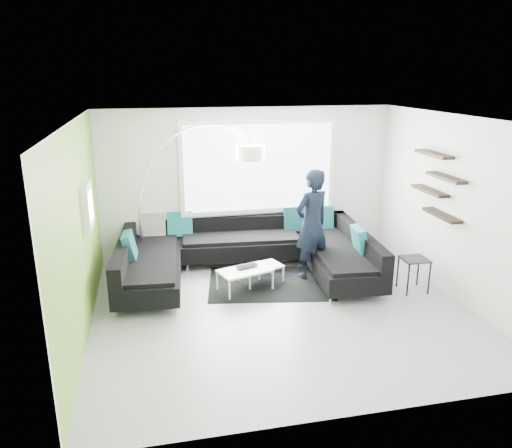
{
  "coord_description": "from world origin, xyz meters",
  "views": [
    {
      "loc": [
        -1.81,
        -6.53,
        3.4
      ],
      "look_at": [
        -0.19,
        0.9,
        1.08
      ],
      "focal_mm": 35.0,
      "sensor_mm": 36.0,
      "label": 1
    }
  ],
  "objects_px": {
    "arc_lamp": "(139,201)",
    "side_table": "(413,274)",
    "sectional_sofa": "(246,256)",
    "person": "(312,224)",
    "laptop": "(249,267)",
    "coffee_table": "(253,276)"
  },
  "relations": [
    {
      "from": "coffee_table",
      "to": "person",
      "type": "relative_size",
      "value": 0.57
    },
    {
      "from": "person",
      "to": "laptop",
      "type": "bearing_deg",
      "value": -9.67
    },
    {
      "from": "side_table",
      "to": "laptop",
      "type": "height_order",
      "value": "side_table"
    },
    {
      "from": "arc_lamp",
      "to": "side_table",
      "type": "distance_m",
      "value": 4.75
    },
    {
      "from": "sectional_sofa",
      "to": "coffee_table",
      "type": "bearing_deg",
      "value": -76.94
    },
    {
      "from": "arc_lamp",
      "to": "laptop",
      "type": "bearing_deg",
      "value": -42.98
    },
    {
      "from": "arc_lamp",
      "to": "person",
      "type": "bearing_deg",
      "value": -25.63
    },
    {
      "from": "arc_lamp",
      "to": "side_table",
      "type": "height_order",
      "value": "arc_lamp"
    },
    {
      "from": "side_table",
      "to": "laptop",
      "type": "bearing_deg",
      "value": 165.98
    },
    {
      "from": "side_table",
      "to": "person",
      "type": "bearing_deg",
      "value": 147.55
    },
    {
      "from": "sectional_sofa",
      "to": "person",
      "type": "xyz_separation_m",
      "value": [
        1.1,
        -0.17,
        0.54
      ]
    },
    {
      "from": "coffee_table",
      "to": "sectional_sofa",
      "type": "bearing_deg",
      "value": 80.78
    },
    {
      "from": "arc_lamp",
      "to": "person",
      "type": "distance_m",
      "value": 2.99
    },
    {
      "from": "person",
      "to": "laptop",
      "type": "distance_m",
      "value": 1.31
    },
    {
      "from": "sectional_sofa",
      "to": "arc_lamp",
      "type": "height_order",
      "value": "arc_lamp"
    },
    {
      "from": "coffee_table",
      "to": "laptop",
      "type": "xyz_separation_m",
      "value": [
        -0.09,
        -0.07,
        0.19
      ]
    },
    {
      "from": "sectional_sofa",
      "to": "arc_lamp",
      "type": "relative_size",
      "value": 1.73
    },
    {
      "from": "coffee_table",
      "to": "person",
      "type": "height_order",
      "value": "person"
    },
    {
      "from": "laptop",
      "to": "sectional_sofa",
      "type": "bearing_deg",
      "value": 65.72
    },
    {
      "from": "side_table",
      "to": "person",
      "type": "relative_size",
      "value": 0.29
    },
    {
      "from": "arc_lamp",
      "to": "side_table",
      "type": "bearing_deg",
      "value": -30.7
    },
    {
      "from": "arc_lamp",
      "to": "coffee_table",
      "type": "bearing_deg",
      "value": -39.91
    }
  ]
}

